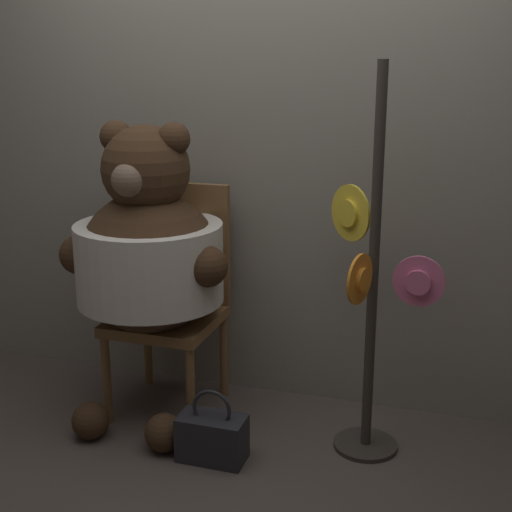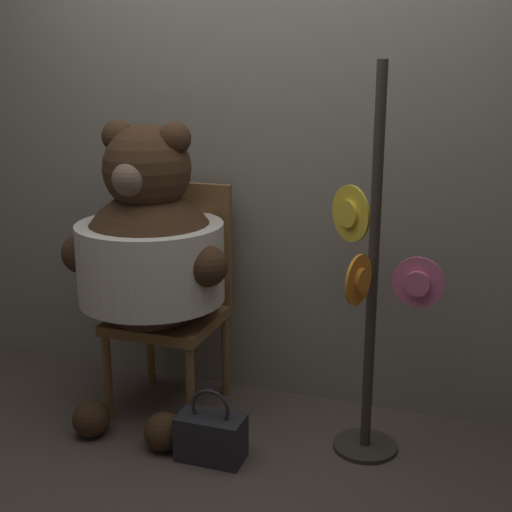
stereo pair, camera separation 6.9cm
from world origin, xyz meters
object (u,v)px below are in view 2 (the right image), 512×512
teddy_bear (150,253)px  handbag_on_ground (211,436)px  chair (175,292)px  hat_display_rack (372,299)px

teddy_bear → handbag_on_ground: teddy_bear is taller
chair → handbag_on_ground: chair is taller
chair → hat_display_rack: bearing=-9.6°
hat_display_rack → handbag_on_ground: bearing=-154.0°
handbag_on_ground → teddy_bear: bearing=144.7°
teddy_bear → hat_display_rack: (1.01, 0.01, -0.11)m
hat_display_rack → handbag_on_ground: 0.90m
chair → handbag_on_ground: (0.37, -0.46, -0.46)m
chair → handbag_on_ground: 0.75m
teddy_bear → handbag_on_ground: (0.40, -0.29, -0.70)m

